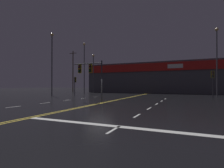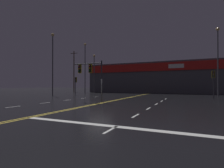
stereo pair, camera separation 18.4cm
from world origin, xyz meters
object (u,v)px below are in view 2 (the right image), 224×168
at_px(streetlight_near_left, 94,68).
at_px(streetlight_near_right, 53,57).
at_px(traffic_signal_corner_northwest, 76,82).
at_px(traffic_signal_median, 89,71).
at_px(streetlight_median_approach, 85,62).
at_px(traffic_signal_corner_northeast, 213,78).
at_px(streetlight_far_right, 218,53).

xyz_separation_m(streetlight_near_left, streetlight_near_right, (-0.74, -13.59, 0.93)).
xyz_separation_m(traffic_signal_corner_northwest, streetlight_near_right, (-2.98, -2.78, 4.49)).
relative_size(traffic_signal_median, streetlight_near_left, 0.48).
relative_size(traffic_signal_corner_northwest, streetlight_median_approach, 0.29).
bearing_deg(traffic_signal_median, streetlight_median_approach, 124.11).
height_order(traffic_signal_corner_northeast, streetlight_near_left, streetlight_near_left).
relative_size(traffic_signal_corner_northeast, streetlight_far_right, 0.34).
relative_size(traffic_signal_median, traffic_signal_corner_northwest, 1.33).
bearing_deg(streetlight_near_left, streetlight_near_right, -93.10).
relative_size(traffic_signal_median, streetlight_median_approach, 0.39).
bearing_deg(traffic_signal_corner_northwest, streetlight_median_approach, 110.50).
bearing_deg(traffic_signal_corner_northeast, traffic_signal_median, -140.32).
distance_m(traffic_signal_median, traffic_signal_corner_northwest, 13.85).
height_order(streetlight_near_left, streetlight_far_right, streetlight_far_right).
xyz_separation_m(traffic_signal_median, traffic_signal_corner_northeast, (13.17, 10.92, -0.56)).
bearing_deg(traffic_signal_median, streetlight_near_right, 148.56).
distance_m(traffic_signal_corner_northeast, streetlight_near_right, 25.96).
distance_m(streetlight_near_left, streetlight_far_right, 26.33).
bearing_deg(traffic_signal_corner_northwest, traffic_signal_median, -47.95).
bearing_deg(streetlight_near_left, streetlight_far_right, -9.46).
bearing_deg(streetlight_median_approach, streetlight_near_right, -90.75).
height_order(traffic_signal_median, streetlight_near_left, streetlight_near_left).
bearing_deg(streetlight_far_right, streetlight_near_right, -160.85).
bearing_deg(streetlight_median_approach, traffic_signal_median, -55.89).
xyz_separation_m(traffic_signal_corner_northeast, streetlight_near_left, (-24.66, 10.15, 3.21)).
distance_m(streetlight_median_approach, streetlight_far_right, 26.57).
relative_size(traffic_signal_corner_northeast, streetlight_near_right, 0.35).
height_order(traffic_signal_median, streetlight_near_right, streetlight_near_right).
relative_size(traffic_signal_corner_northeast, streetlight_median_approach, 0.33).
relative_size(streetlight_near_right, streetlight_median_approach, 0.96).
relative_size(traffic_signal_corner_northeast, traffic_signal_corner_northwest, 1.14).
bearing_deg(streetlight_far_right, traffic_signal_corner_northeast, -102.43).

